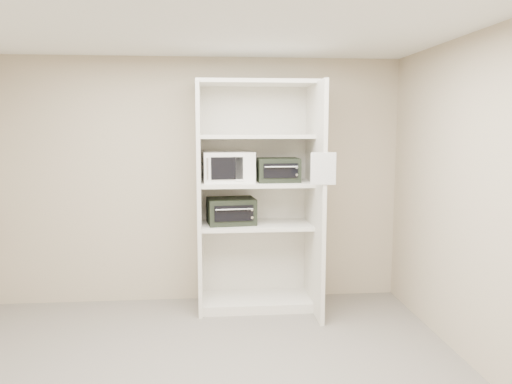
{
  "coord_description": "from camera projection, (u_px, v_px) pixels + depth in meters",
  "views": [
    {
      "loc": [
        0.15,
        -3.54,
        1.94
      ],
      "look_at": [
        0.58,
        1.26,
        1.32
      ],
      "focal_mm": 35.0,
      "sensor_mm": 36.0,
      "label": 1
    }
  ],
  "objects": [
    {
      "name": "ceiling",
      "position": [
        188.0,
        15.0,
        3.39
      ],
      "size": [
        4.5,
        4.0,
        0.01
      ],
      "primitive_type": "cube",
      "color": "white"
    },
    {
      "name": "wall_back",
      "position": [
        198.0,
        181.0,
        5.53
      ],
      "size": [
        4.5,
        0.02,
        2.7
      ],
      "primitive_type": "cube",
      "color": "tan",
      "rests_on": "ground"
    },
    {
      "name": "wall_front",
      "position": [
        166.0,
        315.0,
        1.58
      ],
      "size": [
        4.5,
        0.02,
        2.7
      ],
      "primitive_type": "cube",
      "color": "tan",
      "rests_on": "ground"
    },
    {
      "name": "wall_right",
      "position": [
        491.0,
        207.0,
        3.76
      ],
      "size": [
        0.02,
        4.0,
        2.7
      ],
      "primitive_type": "cube",
      "color": "tan",
      "rests_on": "ground"
    },
    {
      "name": "shelving_unit",
      "position": [
        261.0,
        204.0,
        5.33
      ],
      "size": [
        1.24,
        0.92,
        2.42
      ],
      "color": "silver",
      "rests_on": "floor"
    },
    {
      "name": "microwave",
      "position": [
        228.0,
        167.0,
        5.28
      ],
      "size": [
        0.55,
        0.43,
        0.32
      ],
      "primitive_type": "cube",
      "rotation": [
        0.0,
        0.0,
        0.06
      ],
      "color": "white",
      "rests_on": "shelving_unit"
    },
    {
      "name": "toaster_oven_upper",
      "position": [
        278.0,
        170.0,
        5.28
      ],
      "size": [
        0.45,
        0.35,
        0.25
      ],
      "primitive_type": "cube",
      "rotation": [
        0.0,
        0.0,
        0.05
      ],
      "color": "black",
      "rests_on": "shelving_unit"
    },
    {
      "name": "toaster_oven_lower",
      "position": [
        231.0,
        211.0,
        5.32
      ],
      "size": [
        0.53,
        0.43,
        0.27
      ],
      "primitive_type": "cube",
      "rotation": [
        0.0,
        0.0,
        0.11
      ],
      "color": "black",
      "rests_on": "shelving_unit"
    },
    {
      "name": "paper_sign",
      "position": [
        323.0,
        169.0,
        4.7
      ],
      "size": [
        0.24,
        0.02,
        0.3
      ],
      "primitive_type": "cube",
      "rotation": [
        0.0,
        0.0,
        -0.06
      ],
      "color": "white",
      "rests_on": "shelving_unit"
    }
  ]
}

